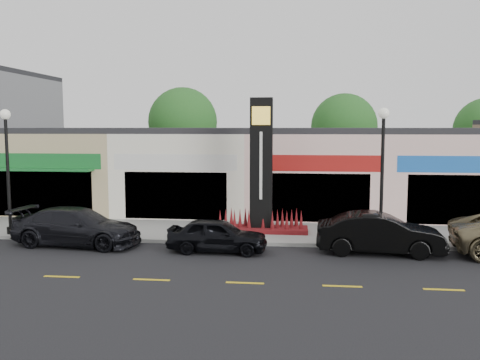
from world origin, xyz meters
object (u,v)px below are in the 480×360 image
at_px(lamp_west_near, 7,159).
at_px(car_black_conv, 380,234).
at_px(lamp_east_near, 382,161).
at_px(pylon_sign, 261,185).
at_px(car_dark_sedan, 77,227).
at_px(car_black_sedan, 217,235).

height_order(lamp_west_near, car_black_conv, lamp_west_near).
xyz_separation_m(lamp_east_near, pylon_sign, (-5.00, 1.70, -1.20)).
bearing_deg(car_black_conv, car_dark_sedan, 93.09).
bearing_deg(lamp_west_near, car_black_sedan, -9.77).
height_order(lamp_east_near, car_black_sedan, lamp_east_near).
xyz_separation_m(pylon_sign, car_black_sedan, (-1.47, -3.34, -1.61)).
distance_m(lamp_west_near, car_black_sedan, 10.07).
xyz_separation_m(car_black_sedan, car_black_conv, (6.24, 0.39, 0.12)).
xyz_separation_m(lamp_west_near, pylon_sign, (11.00, 1.70, -1.20)).
xyz_separation_m(lamp_west_near, car_dark_sedan, (3.60, -1.17, -2.70)).
height_order(lamp_east_near, car_dark_sedan, lamp_east_near).
bearing_deg(car_black_sedan, lamp_east_near, -74.18).
height_order(lamp_east_near, pylon_sign, pylon_sign).
relative_size(pylon_sign, car_dark_sedan, 1.12).
xyz_separation_m(car_dark_sedan, car_black_sedan, (5.92, -0.47, -0.11)).
bearing_deg(car_black_sedan, car_black_conv, -84.84).
relative_size(lamp_west_near, car_dark_sedan, 1.02).
height_order(pylon_sign, car_black_conv, pylon_sign).
bearing_deg(car_dark_sedan, car_black_sedan, -89.06).
height_order(lamp_west_near, car_dark_sedan, lamp_west_near).
xyz_separation_m(lamp_west_near, car_black_sedan, (9.53, -1.64, -2.81)).
bearing_deg(car_dark_sedan, lamp_west_near, 77.55).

